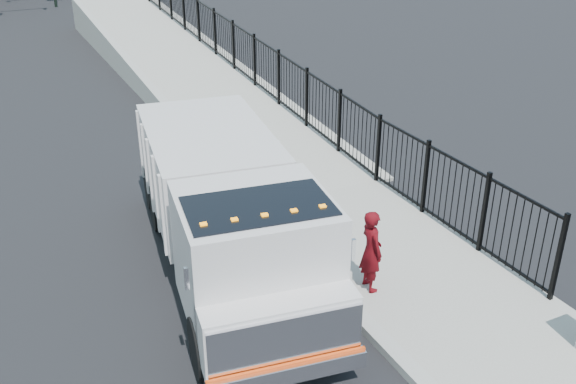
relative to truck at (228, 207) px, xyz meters
name	(u,v)px	position (x,y,z in m)	size (l,w,h in m)	color
ground	(336,297)	(1.53, -1.70, -1.54)	(120.00, 120.00, 0.00)	black
sidewalk	(484,325)	(3.46, -3.70, -1.48)	(3.55, 12.00, 0.12)	#9E998E
curb	(396,355)	(1.53, -3.70, -1.46)	(0.30, 12.00, 0.16)	#ADAAA3
ramp	(184,79)	(3.66, 14.30, -1.54)	(3.95, 24.00, 1.70)	#9E998E
iron_fence	(255,77)	(5.08, 10.30, -0.64)	(0.10, 28.00, 1.80)	black
truck	(228,207)	(0.00, 0.00, 0.00)	(3.68, 8.29, 2.74)	black
worker	(371,251)	(2.19, -1.83, -0.58)	(0.61, 0.40, 1.68)	#52070C
debris	(336,235)	(2.60, 0.16, -1.38)	(0.37, 0.37, 0.09)	silver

